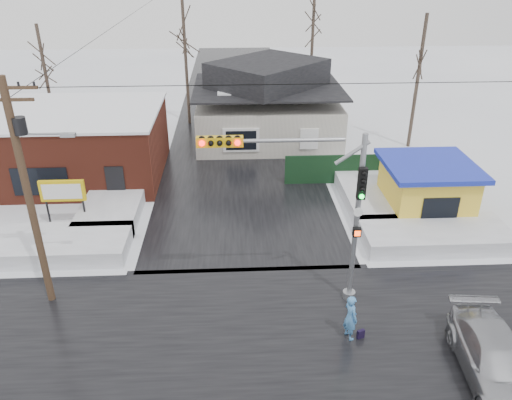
{
  "coord_description": "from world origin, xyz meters",
  "views": [
    {
      "loc": [
        -0.57,
        -13.06,
        12.67
      ],
      "look_at": [
        0.39,
        6.03,
        3.0
      ],
      "focal_mm": 35.0,
      "sensor_mm": 36.0,
      "label": 1
    }
  ],
  "objects_px": {
    "utility_pole": "(28,184)",
    "marquee_sign": "(63,192)",
    "kiosk": "(426,188)",
    "pedestrian": "(350,318)",
    "car": "(496,361)",
    "traffic_signal": "(316,199)"
  },
  "relations": [
    {
      "from": "utility_pole",
      "to": "marquee_sign",
      "type": "xyz_separation_m",
      "value": [
        -1.07,
        5.99,
        -3.19
      ]
    },
    {
      "from": "marquee_sign",
      "to": "kiosk",
      "type": "xyz_separation_m",
      "value": [
        18.5,
        0.5,
        -0.46
      ]
    },
    {
      "from": "marquee_sign",
      "to": "pedestrian",
      "type": "relative_size",
      "value": 1.41
    },
    {
      "from": "car",
      "to": "traffic_signal",
      "type": "bearing_deg",
      "value": 146.05
    },
    {
      "from": "traffic_signal",
      "to": "pedestrian",
      "type": "xyz_separation_m",
      "value": [
        1.07,
        -2.25,
        -3.63
      ]
    },
    {
      "from": "traffic_signal",
      "to": "kiosk",
      "type": "relative_size",
      "value": 1.52
    },
    {
      "from": "car",
      "to": "pedestrian",
      "type": "bearing_deg",
      "value": 158.74
    },
    {
      "from": "marquee_sign",
      "to": "car",
      "type": "relative_size",
      "value": 0.5
    },
    {
      "from": "pedestrian",
      "to": "kiosk",
      "type": "bearing_deg",
      "value": -52.97
    },
    {
      "from": "pedestrian",
      "to": "car",
      "type": "distance_m",
      "value": 4.8
    },
    {
      "from": "kiosk",
      "to": "traffic_signal",
      "type": "bearing_deg",
      "value": -135.16
    },
    {
      "from": "kiosk",
      "to": "car",
      "type": "relative_size",
      "value": 0.9
    },
    {
      "from": "pedestrian",
      "to": "traffic_signal",
      "type": "bearing_deg",
      "value": 5.29
    },
    {
      "from": "kiosk",
      "to": "car",
      "type": "distance_m",
      "value": 11.6
    },
    {
      "from": "traffic_signal",
      "to": "marquee_sign",
      "type": "xyz_separation_m",
      "value": [
        -11.43,
        6.53,
        -2.62
      ]
    },
    {
      "from": "traffic_signal",
      "to": "kiosk",
      "type": "xyz_separation_m",
      "value": [
        7.07,
        7.03,
        -3.08
      ]
    },
    {
      "from": "utility_pole",
      "to": "marquee_sign",
      "type": "height_order",
      "value": "utility_pole"
    },
    {
      "from": "traffic_signal",
      "to": "utility_pole",
      "type": "xyz_separation_m",
      "value": [
        -10.36,
        0.53,
        0.57
      ]
    },
    {
      "from": "marquee_sign",
      "to": "pedestrian",
      "type": "xyz_separation_m",
      "value": [
        12.5,
        -8.78,
        -1.02
      ]
    },
    {
      "from": "pedestrian",
      "to": "utility_pole",
      "type": "bearing_deg",
      "value": 56.25
    },
    {
      "from": "marquee_sign",
      "to": "pedestrian",
      "type": "bearing_deg",
      "value": -35.07
    },
    {
      "from": "utility_pole",
      "to": "kiosk",
      "type": "height_order",
      "value": "utility_pole"
    }
  ]
}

